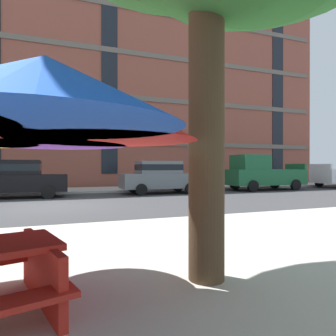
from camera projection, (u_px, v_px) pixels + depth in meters
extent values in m
plane|color=#38383A|center=(51.00, 206.00, 11.07)|extent=(120.00, 120.00, 0.00)
cube|color=#B2ADA3|center=(32.00, 326.00, 2.63)|extent=(56.00, 9.00, 0.12)
cube|color=#B2ADA3|center=(54.00, 191.00, 17.45)|extent=(56.00, 3.60, 0.12)
cube|color=#934C3D|center=(55.00, 89.00, 25.11)|extent=(43.26, 12.00, 16.00)
cube|color=#6B6056|center=(54.00, 140.00, 19.46)|extent=(42.39, 0.08, 0.36)
cube|color=#6B6056|center=(54.00, 91.00, 19.45)|extent=(42.39, 0.08, 0.36)
cube|color=#6B6056|center=(54.00, 42.00, 19.44)|extent=(42.39, 0.08, 0.36)
cube|color=black|center=(109.00, 67.00, 20.71)|extent=(1.10, 0.06, 14.80)
cube|color=black|center=(203.00, 78.00, 23.21)|extent=(1.10, 0.06, 14.80)
cube|color=black|center=(278.00, 86.00, 25.72)|extent=(1.10, 0.06, 14.80)
cube|color=black|center=(18.00, 183.00, 14.00)|extent=(4.40, 1.76, 0.80)
cube|color=black|center=(14.00, 167.00, 13.95)|extent=(2.30, 1.55, 0.68)
cube|color=black|center=(14.00, 167.00, 13.95)|extent=(2.32, 1.57, 0.32)
cylinder|color=black|center=(49.00, 190.00, 15.30)|extent=(0.60, 0.22, 0.60)
cylinder|color=black|center=(48.00, 192.00, 13.65)|extent=(0.60, 0.22, 0.60)
cube|color=slate|center=(161.00, 181.00, 16.48)|extent=(4.40, 1.76, 0.80)
cube|color=slate|center=(158.00, 167.00, 16.42)|extent=(2.30, 1.55, 0.68)
cube|color=black|center=(158.00, 167.00, 16.42)|extent=(2.32, 1.57, 0.32)
cylinder|color=black|center=(178.00, 186.00, 17.78)|extent=(0.60, 0.22, 0.60)
cylinder|color=black|center=(190.00, 188.00, 16.13)|extent=(0.60, 0.22, 0.60)
cylinder|color=black|center=(133.00, 187.00, 16.83)|extent=(0.60, 0.22, 0.60)
cylinder|color=black|center=(141.00, 190.00, 15.18)|extent=(0.60, 0.22, 0.60)
cube|color=#195933|center=(265.00, 177.00, 18.89)|extent=(5.10, 1.90, 0.96)
cube|color=#195933|center=(250.00, 162.00, 18.50)|extent=(1.90, 1.75, 0.90)
cube|color=#195933|center=(296.00, 167.00, 19.74)|extent=(0.16, 1.75, 0.36)
cylinder|color=black|center=(275.00, 183.00, 20.33)|extent=(0.68, 0.22, 0.68)
cylinder|color=black|center=(296.00, 185.00, 18.55)|extent=(0.68, 0.22, 0.68)
cylinder|color=black|center=(235.00, 184.00, 19.23)|extent=(0.68, 0.22, 0.68)
cylinder|color=black|center=(253.00, 186.00, 17.45)|extent=(0.68, 0.22, 0.68)
cube|color=silver|center=(321.00, 167.00, 20.51)|extent=(0.16, 1.75, 0.36)
cylinder|color=black|center=(319.00, 182.00, 21.71)|extent=(0.68, 0.22, 0.68)
cone|color=red|center=(105.00, 117.00, 2.85)|extent=(1.76, 1.76, 0.44)
cone|color=#662D9E|center=(51.00, 126.00, 3.49)|extent=(1.76, 1.76, 0.44)
cone|color=blue|center=(45.00, 91.00, 1.86)|extent=(1.76, 1.76, 0.44)
cube|color=red|center=(42.00, 278.00, 2.94)|extent=(0.46, 1.37, 0.74)
cylinder|color=#4C3823|center=(206.00, 109.00, 3.56)|extent=(0.43, 0.43, 4.30)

